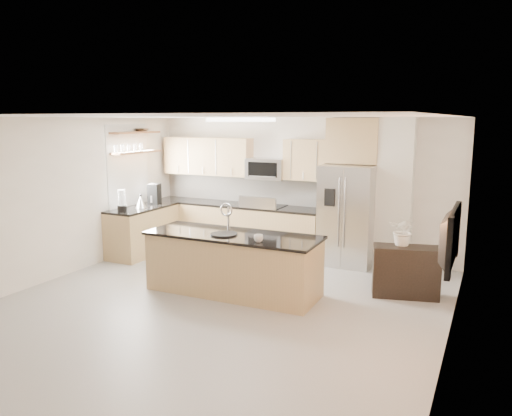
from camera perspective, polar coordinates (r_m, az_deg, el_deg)
The scene contains 26 objects.
floor at distance 7.05m, azimuth -4.80°, elevation -11.27°, with size 6.50×6.50×0.00m, color #9C9A94.
ceiling at distance 6.57m, azimuth -5.14°, elevation 10.36°, with size 6.00×6.50×0.02m, color white.
wall_back at distance 9.59m, azimuth 5.00°, elevation 2.48°, with size 6.00×0.02×2.60m, color white.
wall_left at distance 8.60m, azimuth -22.43°, elevation 0.87°, with size 0.02×6.50×2.60m, color white.
wall_right at distance 5.79m, azimuth 21.55°, elevation -3.24°, with size 0.02×6.50×2.60m, color white.
back_counter at distance 9.94m, azimuth -2.35°, elevation -2.06°, with size 3.55×0.66×1.44m.
left_counter at distance 9.85m, azimuth -12.82°, elevation -2.50°, with size 0.66×1.50×0.92m.
range at distance 9.66m, azimuth 0.89°, elevation -2.41°, with size 0.76×0.64×1.14m.
upper_cabinets at distance 9.92m, azimuth -2.38°, elevation 5.81°, with size 3.50×0.33×0.75m.
microwave at distance 9.59m, azimuth 1.23°, elevation 4.50°, with size 0.76×0.40×0.40m.
refrigerator at distance 8.98m, azimuth 10.43°, elevation -0.82°, with size 0.92×0.78×1.78m.
partition_column at distance 8.96m, azimuth 15.59°, elevation 1.61°, with size 0.60×0.30×2.60m, color white.
window at distance 9.86m, azimuth -14.47°, elevation 4.45°, with size 0.04×1.15×1.65m.
shelf_lower at distance 9.83m, azimuth -13.60°, elevation 6.23°, with size 0.30×1.20×0.04m, color brown.
shelf_upper at distance 9.81m, azimuth -13.69°, elevation 8.39°, with size 0.30×1.20×0.04m, color brown.
ceiling_fixture at distance 8.16m, azimuth -1.73°, elevation 10.06°, with size 1.00×0.50×0.06m, color white.
island at distance 7.47m, azimuth -2.61°, elevation -6.32°, with size 2.62×0.97×1.33m.
credenza at distance 7.65m, azimuth 16.74°, elevation -6.97°, with size 0.94×0.39×0.75m, color black.
cup at distance 6.86m, azimuth 0.29°, elevation -3.48°, with size 0.13×0.13×0.10m, color silver.
platter at distance 7.30m, azimuth -3.69°, elevation -3.00°, with size 0.40×0.40×0.02m, color black.
blender at distance 9.32m, azimuth -15.08°, elevation 0.66°, with size 0.17×0.17×0.40m.
kettle at distance 9.65m, azimuth -13.04°, elevation 0.71°, with size 0.21×0.21×0.26m.
coffee_maker at distance 10.07m, azimuth -11.56°, elevation 1.56°, with size 0.27×0.30×0.39m.
bowl at distance 9.98m, azimuth -12.90°, elevation 8.78°, with size 0.33×0.33×0.08m, color #B9B9BC.
flower_vase at distance 7.54m, azimuth 16.59°, elevation -1.66°, with size 0.60×0.52×0.67m, color silver.
television at distance 5.59m, azimuth 20.50°, elevation -3.10°, with size 1.08×0.14×0.62m, color black.
Camera 1 is at (3.36, -5.64, 2.57)m, focal length 35.00 mm.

